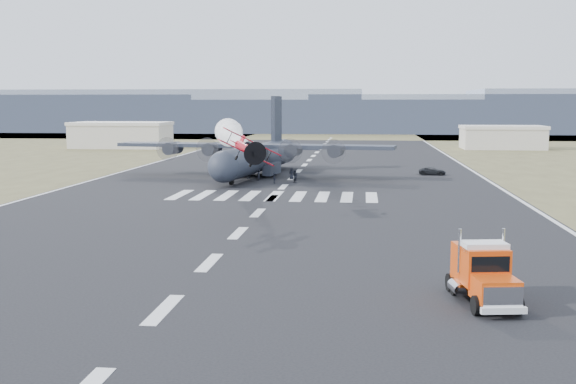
% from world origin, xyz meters
% --- Properties ---
extents(ground, '(500.00, 500.00, 0.00)m').
position_xyz_m(ground, '(0.00, 0.00, 0.00)').
color(ground, black).
rests_on(ground, ground).
extents(scrub_far, '(500.00, 80.00, 0.00)m').
position_xyz_m(scrub_far, '(0.00, 230.00, 0.00)').
color(scrub_far, brown).
rests_on(scrub_far, ground).
extents(runway_markings, '(60.00, 260.00, 0.01)m').
position_xyz_m(runway_markings, '(0.00, 60.00, 0.01)').
color(runway_markings, silver).
rests_on(runway_markings, ground).
extents(ridge_seg_b, '(150.00, 50.00, 15.00)m').
position_xyz_m(ridge_seg_b, '(-130.00, 260.00, 7.50)').
color(ridge_seg_b, gray).
rests_on(ridge_seg_b, ground).
extents(ridge_seg_c, '(150.00, 50.00, 17.00)m').
position_xyz_m(ridge_seg_c, '(-65.00, 260.00, 8.50)').
color(ridge_seg_c, gray).
rests_on(ridge_seg_c, ground).
extents(ridge_seg_d, '(150.00, 50.00, 13.00)m').
position_xyz_m(ridge_seg_d, '(0.00, 260.00, 6.50)').
color(ridge_seg_d, gray).
rests_on(ridge_seg_d, ground).
extents(ridge_seg_e, '(150.00, 50.00, 15.00)m').
position_xyz_m(ridge_seg_e, '(65.00, 260.00, 7.50)').
color(ridge_seg_e, gray).
rests_on(ridge_seg_e, ground).
extents(hangar_left, '(24.50, 14.50, 6.70)m').
position_xyz_m(hangar_left, '(-52.00, 145.00, 3.41)').
color(hangar_left, '#BDB7A8').
rests_on(hangar_left, ground).
extents(hangar_right, '(20.50, 12.50, 5.90)m').
position_xyz_m(hangar_right, '(46.00, 150.00, 3.01)').
color(hangar_right, '#BDB7A8').
rests_on(hangar_right, ground).
extents(semi_truck, '(3.59, 8.03, 3.53)m').
position_xyz_m(semi_truck, '(17.84, 3.39, 1.74)').
color(semi_truck, black).
rests_on(semi_truck, ground).
extents(aerobatic_biplane, '(5.85, 5.94, 4.12)m').
position_xyz_m(aerobatic_biplane, '(-0.52, 32.27, 7.02)').
color(aerobatic_biplane, red).
extents(smoke_trail, '(11.22, 38.41, 4.02)m').
position_xyz_m(smoke_trail, '(-8.14, 63.27, 7.31)').
color(smoke_trail, white).
extents(transport_aircraft, '(43.99, 36.10, 12.69)m').
position_xyz_m(transport_aircraft, '(-5.78, 74.64, 3.27)').
color(transport_aircraft, '#222433').
rests_on(transport_aircraft, ground).
extents(support_vehicle, '(4.52, 2.38, 1.21)m').
position_xyz_m(support_vehicle, '(22.01, 79.31, 0.61)').
color(support_vehicle, black).
rests_on(support_vehicle, ground).
extents(crew_a, '(0.66, 0.74, 1.70)m').
position_xyz_m(crew_a, '(-4.48, 67.29, 0.85)').
color(crew_a, black).
rests_on(crew_a, ground).
extents(crew_b, '(1.00, 1.03, 1.83)m').
position_xyz_m(crew_b, '(1.08, 65.46, 0.91)').
color(crew_b, black).
rests_on(crew_b, ground).
extents(crew_c, '(0.83, 1.11, 1.56)m').
position_xyz_m(crew_c, '(-1.70, 64.28, 0.78)').
color(crew_c, black).
rests_on(crew_c, ground).
extents(crew_d, '(1.17, 1.19, 1.88)m').
position_xyz_m(crew_d, '(-6.47, 70.52, 0.94)').
color(crew_d, black).
rests_on(crew_d, ground).
extents(crew_e, '(0.91, 0.66, 1.69)m').
position_xyz_m(crew_e, '(0.12, 70.30, 0.85)').
color(crew_e, black).
rests_on(crew_e, ground).
extents(crew_f, '(1.29, 1.69, 1.77)m').
position_xyz_m(crew_f, '(-8.51, 71.26, 0.89)').
color(crew_f, black).
rests_on(crew_f, ground).
extents(crew_g, '(0.71, 0.61, 1.76)m').
position_xyz_m(crew_g, '(-10.35, 70.35, 0.88)').
color(crew_g, black).
rests_on(crew_g, ground).
extents(crew_h, '(0.89, 0.82, 1.56)m').
position_xyz_m(crew_h, '(-8.44, 66.56, 0.78)').
color(crew_h, black).
rests_on(crew_h, ground).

